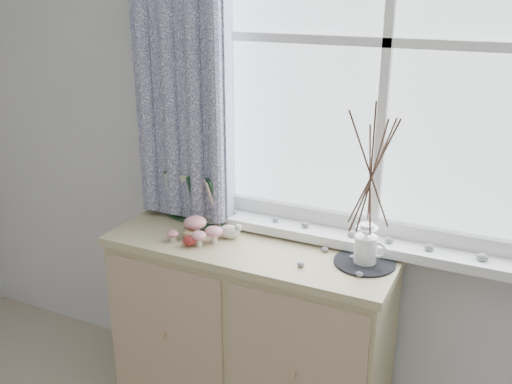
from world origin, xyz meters
TOP-DOWN VIEW (x-y plane):
  - sideboard at (-0.15, 1.75)m, footprint 1.20×0.45m
  - botanical_book at (-0.46, 1.82)m, footprint 0.36×0.23m
  - toadstool_cluster at (-0.36, 1.70)m, footprint 0.22×0.15m
  - wooden_eggs at (-0.40, 1.69)m, footprint 0.13×0.17m
  - songbird_figurine at (-0.25, 1.77)m, footprint 0.14×0.09m
  - crocheted_doily at (0.32, 1.79)m, footprint 0.23×0.23m
  - twig_pitcher at (0.32, 1.79)m, footprint 0.24×0.24m
  - sideboard_pebbles at (0.18, 1.76)m, footprint 0.33×0.22m

SIDE VIEW (x-z plane):
  - sideboard at x=-0.15m, z-range 0.00..0.85m
  - crocheted_doily at x=0.32m, z-range 0.85..0.86m
  - sideboard_pebbles at x=0.18m, z-range 0.85..0.87m
  - wooden_eggs at x=-0.40m, z-range 0.84..0.91m
  - songbird_figurine at x=-0.25m, z-range 0.85..0.92m
  - toadstool_cluster at x=-0.36m, z-range 0.86..0.95m
  - botanical_book at x=-0.46m, z-range 0.85..1.08m
  - twig_pitcher at x=0.32m, z-range 0.90..1.55m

